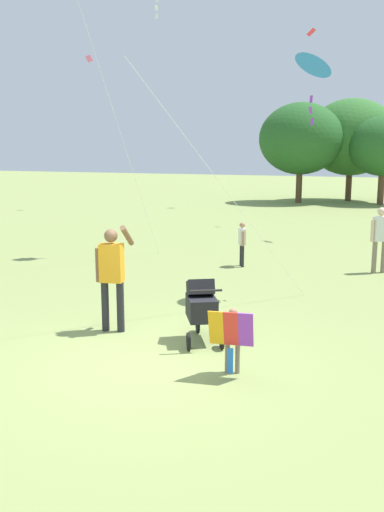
# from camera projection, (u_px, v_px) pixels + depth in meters

# --- Properties ---
(ground_plane) EXTENTS (120.00, 120.00, 0.00)m
(ground_plane) POSITION_uv_depth(u_px,v_px,m) (150.00, 362.00, 7.98)
(ground_plane) COLOR #849351
(child_with_butterfly_kite) EXTENTS (0.62, 0.40, 0.95)m
(child_with_butterfly_kite) POSITION_uv_depth(u_px,v_px,m) (232.00, 334.00, 7.45)
(child_with_butterfly_kite) COLOR #7F705B
(child_with_butterfly_kite) RESTS_ON ground
(person_adult_flyer) EXTENTS (0.58, 0.61, 1.84)m
(person_adult_flyer) POSITION_uv_depth(u_px,v_px,m) (112.00, 270.00, 9.16)
(person_adult_flyer) COLOR #232328
(person_adult_flyer) RESTS_ON ground
(stroller) EXTENTS (0.86, 1.08, 1.03)m
(stroller) POSITION_uv_depth(u_px,v_px,m) (201.00, 305.00, 8.76)
(stroller) COLOR black
(stroller) RESTS_ON ground
(kite_adult_black) EXTENTS (2.80, 4.03, 4.93)m
(kite_adult_black) POSITION_uv_depth(u_px,v_px,m) (312.00, 67.00, 10.79)
(kite_adult_black) COLOR blue
(kite_adult_black) RESTS_ON ground
(person_red_shirt) EXTENTS (0.26, 0.34, 1.18)m
(person_red_shirt) POSITION_uv_depth(u_px,v_px,m) (242.00, 241.00, 14.45)
(person_red_shirt) COLOR #232328
(person_red_shirt) RESTS_ON ground
(person_sitting_far) EXTENTS (0.45, 0.38, 1.65)m
(person_sitting_far) POSITION_uv_depth(u_px,v_px,m) (380.00, 235.00, 13.62)
(person_sitting_far) COLOR #7F705B
(person_sitting_far) RESTS_ON ground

